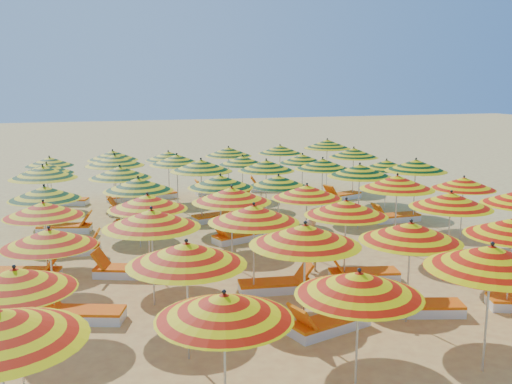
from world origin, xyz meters
TOP-DOWN VIEW (x-y plane):
  - ground at (0.00, 0.00)m, footprint 120.00×120.00m
  - umbrella_1 at (-3.37, -8.38)m, footprint 2.35×2.35m
  - umbrella_2 at (-1.21, -8.21)m, footprint 2.54×2.54m
  - umbrella_3 at (1.21, -8.23)m, footprint 2.87×2.87m
  - umbrella_6 at (-6.21, -6.22)m, footprint 2.35×2.35m
  - umbrella_7 at (-3.46, -6.22)m, footprint 2.51×2.51m
  - umbrella_8 at (-1.11, -5.90)m, footprint 2.79×2.79m
  - umbrella_9 at (1.11, -6.04)m, footprint 2.26×2.26m
  - umbrella_12 at (-5.77, -3.69)m, footprint 2.31×2.31m
  - umbrella_13 at (-3.69, -3.52)m, footprint 2.72×2.72m
  - umbrella_14 at (-1.41, -3.64)m, footprint 2.45×2.45m
  - umbrella_15 at (0.97, -3.51)m, footprint 2.27×2.27m
  - umbrella_16 at (3.80, -3.72)m, footprint 2.21×2.21m
  - umbrella_18 at (-5.97, -1.02)m, footprint 2.09×2.09m
  - umbrella_19 at (-3.48, -1.31)m, footprint 2.45×2.45m
  - umbrella_20 at (-1.30, -1.42)m, footprint 2.69×2.69m
  - umbrella_21 at (0.97, -1.12)m, footprint 2.60×2.60m
  - umbrella_22 at (3.68, -1.40)m, footprint 2.73×2.73m
  - umbrella_23 at (6.20, -1.14)m, footprint 2.47×2.47m
  - umbrella_24 at (-6.01, 1.00)m, footprint 2.15×2.15m
  - umbrella_25 at (-3.43, 1.14)m, footprint 2.49×2.49m
  - umbrella_26 at (-0.96, 1.07)m, footprint 2.33×2.33m
  - umbrella_27 at (1.00, 1.25)m, footprint 2.01×2.01m
  - umbrella_28 at (3.80, 1.08)m, footprint 2.20×2.20m
  - umbrella_29 at (6.15, 1.37)m, footprint 2.87×2.87m
  - umbrella_30 at (-6.14, 3.83)m, footprint 2.86×2.86m
  - umbrella_31 at (-3.74, 3.60)m, footprint 2.48×2.48m
  - umbrella_32 at (-1.00, 3.56)m, footprint 2.60×2.60m
  - umbrella_33 at (1.40, 3.61)m, footprint 2.66×2.66m
  - umbrella_34 at (3.52, 3.38)m, footprint 2.45×2.45m
  - umbrella_35 at (6.18, 3.36)m, footprint 2.18×2.18m
  - umbrella_36 at (-6.12, 6.20)m, footprint 1.99×1.99m
  - umbrella_37 at (-3.73, 5.88)m, footprint 2.32×2.32m
  - umbrella_38 at (-1.42, 5.87)m, footprint 2.72×2.72m
  - umbrella_39 at (1.29, 6.18)m, footprint 2.05×2.05m
  - umbrella_40 at (3.72, 5.76)m, footprint 2.39×2.39m
  - umbrella_41 at (6.11, 5.89)m, footprint 2.73×2.73m
  - umbrella_42 at (-6.08, 8.41)m, footprint 2.02×2.02m
  - umbrella_43 at (-3.62, 8.29)m, footprint 2.66×2.66m
  - umbrella_44 at (-1.35, 8.27)m, footprint 2.04×2.04m
  - umbrella_45 at (1.28, 8.24)m, footprint 2.64×2.64m
  - umbrella_46 at (3.80, 8.59)m, footprint 2.61×2.61m
  - umbrella_47 at (6.14, 8.56)m, footprint 2.26×2.26m
  - lounger_1 at (-0.61, -5.94)m, footprint 1.82×1.01m
  - lounger_2 at (1.62, -5.78)m, footprint 1.83×1.07m
  - lounger_4 at (-5.27, -3.90)m, footprint 1.83×1.14m
  - lounger_5 at (-0.81, -3.57)m, footprint 1.80×0.81m
  - lounger_6 at (1.47, -3.50)m, footprint 1.82×0.96m
  - lounger_7 at (-6.47, -0.84)m, footprint 1.83×1.09m
  - lounger_8 at (-4.08, -1.39)m, footprint 1.82×1.17m
  - lounger_9 at (-5.42, 1.07)m, footprint 1.81×0.87m
  - lounger_10 at (-0.46, 0.86)m, footprint 1.83×1.06m
  - lounger_11 at (5.55, 1.61)m, footprint 1.74×0.59m
  - lounger_12 at (-5.55, 3.68)m, footprint 1.82×0.99m
  - lounger_13 at (-3.14, 3.41)m, footprint 1.82×1.18m
  - lounger_14 at (-0.40, 3.69)m, footprint 1.82×0.97m
  - lounger_15 at (-3.23, 5.67)m, footprint 1.81×0.89m
  - lounger_16 at (0.79, 6.20)m, footprint 1.82×0.94m
  - lounger_17 at (5.51, 5.71)m, footprint 1.83×1.08m
  - lounger_18 at (-5.57, 8.27)m, footprint 1.83×1.15m
  - lounger_19 at (-3.03, 8.30)m, footprint 1.83×1.15m
  - lounger_20 at (-1.94, 8.24)m, footprint 1.82×0.99m
  - lounger_21 at (0.68, 8.49)m, footprint 1.74×0.62m
  - lounger_22 at (3.21, 8.42)m, footprint 1.83×1.09m
  - beachgoer_a at (0.53, -2.41)m, footprint 0.61×0.51m

SIDE VIEW (x-z plane):
  - ground at x=0.00m, z-range 0.00..0.00m
  - lounger_1 at x=-0.61m, z-range -0.19..0.50m
  - lounger_2 at x=1.62m, z-range -0.19..0.50m
  - lounger_4 at x=-5.27m, z-range -0.19..0.50m
  - lounger_5 at x=-0.81m, z-range -0.19..0.50m
  - lounger_6 at x=1.47m, z-range -0.19..0.50m
  - lounger_7 at x=-6.47m, z-range -0.19..0.50m
  - lounger_8 at x=-4.08m, z-range -0.19..0.50m
  - lounger_9 at x=-5.42m, z-range -0.19..0.50m
  - lounger_10 at x=-0.46m, z-range -0.19..0.50m
  - lounger_11 at x=5.55m, z-range -0.19..0.50m
  - lounger_12 at x=-5.55m, z-range -0.19..0.50m
  - lounger_13 at x=-3.14m, z-range -0.19..0.50m
  - lounger_14 at x=-0.40m, z-range -0.19..0.50m
  - lounger_15 at x=-3.23m, z-range -0.19..0.50m
  - lounger_16 at x=0.79m, z-range -0.19..0.50m
  - lounger_17 at x=5.51m, z-range -0.19..0.50m
  - lounger_18 at x=-5.57m, z-range -0.19..0.50m
  - lounger_19 at x=-3.03m, z-range -0.19..0.50m
  - lounger_20 at x=-1.94m, z-range -0.19..0.50m
  - lounger_21 at x=0.68m, z-range -0.19..0.50m
  - lounger_22 at x=3.21m, z-range -0.19..0.50m
  - beachgoer_a at x=0.53m, z-range 0.00..1.43m
  - umbrella_42 at x=-6.08m, z-range 0.76..2.76m
  - umbrella_27 at x=1.00m, z-range 0.76..2.76m
  - umbrella_35 at x=6.18m, z-range 0.76..2.77m
  - umbrella_12 at x=-5.77m, z-range 0.77..2.78m
  - umbrella_39 at x=1.29m, z-range 0.77..2.79m
  - umbrella_36 at x=-6.12m, z-range 0.77..2.81m
  - umbrella_6 at x=-6.21m, z-range 0.77..2.81m
  - umbrella_40 at x=3.72m, z-range 0.78..2.82m
  - umbrella_18 at x=-5.97m, z-range 0.78..2.83m
  - umbrella_23 at x=6.20m, z-range 0.78..2.83m
  - umbrella_44 at x=-1.35m, z-range 0.78..2.85m
  - umbrella_1 at x=-3.37m, z-range 0.79..2.85m
  - umbrella_2 at x=-1.21m, z-range 0.80..2.89m
  - umbrella_24 at x=-6.01m, z-range 0.80..2.89m
  - umbrella_21 at x=0.97m, z-range 0.80..2.90m
  - umbrella_46 at x=3.80m, z-range 0.81..2.93m
  - umbrella_19 at x=-3.48m, z-range 0.81..2.96m
  - umbrella_26 at x=-0.96m, z-range 0.81..2.96m
  - umbrella_15 at x=0.97m, z-range 0.82..2.96m
  - umbrella_45 at x=1.28m, z-range 0.82..2.98m
  - umbrella_34 at x=3.52m, z-range 0.83..3.00m
  - umbrella_25 at x=-3.43m, z-range 0.83..3.01m
  - umbrella_9 at x=1.11m, z-range 0.83..3.01m
  - umbrella_43 at x=-3.62m, z-range 0.83..3.01m
  - umbrella_33 at x=1.40m, z-range 0.83..3.01m
  - umbrella_31 at x=-3.74m, z-range 0.83..3.02m
  - umbrella_16 at x=3.80m, z-range 0.84..3.03m
  - umbrella_41 at x=6.11m, z-range 0.84..3.05m
  - umbrella_14 at x=-1.41m, z-range 0.84..3.05m
  - umbrella_20 at x=-1.30m, z-range 0.84..3.07m
  - umbrella_7 at x=-3.46m, z-range 0.85..3.07m
  - umbrella_38 at x=-1.42m, z-range 0.85..3.07m
  - umbrella_13 at x=-3.69m, z-range 0.85..3.10m
  - umbrella_28 at x=3.80m, z-range 0.86..3.13m
  - umbrella_8 at x=-1.11m, z-range 0.87..3.15m
  - umbrella_30 at x=-6.14m, z-range 0.87..3.15m
  - umbrella_22 at x=3.68m, z-range 0.87..3.15m
  - umbrella_29 at x=6.15m, z-range 0.87..3.16m
  - umbrella_3 at x=1.21m, z-range 0.87..3.17m
  - umbrella_32 at x=-1.00m, z-range 0.88..3.19m
  - umbrella_37 at x=-3.73m, z-range 0.88..3.19m
  - umbrella_47 at x=6.14m, z-range 0.88..3.19m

